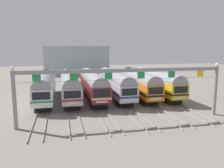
{
  "coord_description": "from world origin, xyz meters",
  "views": [
    {
      "loc": [
        -7.44,
        -38.98,
        8.81
      ],
      "look_at": [
        1.15,
        -1.52,
        2.72
      ],
      "focal_mm": 36.01,
      "sensor_mm": 36.0,
      "label": 1
    }
  ],
  "objects_px": {
    "commuter_train_white": "(45,85)",
    "catenary_gantry": "(125,78)",
    "commuter_train_orange": "(136,82)",
    "commuter_train_stainless": "(70,84)",
    "commuter_train_maroon": "(93,84)",
    "commuter_train_silver": "(115,83)",
    "commuter_train_yellow": "(156,81)"
  },
  "relations": [
    {
      "from": "commuter_train_stainless",
      "to": "commuter_train_maroon",
      "type": "bearing_deg",
      "value": -0.06
    },
    {
      "from": "commuter_train_white",
      "to": "commuter_train_silver",
      "type": "relative_size",
      "value": 1.0
    },
    {
      "from": "catenary_gantry",
      "to": "commuter_train_silver",
      "type": "bearing_deg",
      "value": 81.52
    },
    {
      "from": "commuter_train_orange",
      "to": "catenary_gantry",
      "type": "bearing_deg",
      "value": -114.08
    },
    {
      "from": "commuter_train_white",
      "to": "commuter_train_silver",
      "type": "height_order",
      "value": "commuter_train_white"
    },
    {
      "from": "commuter_train_silver",
      "to": "catenary_gantry",
      "type": "relative_size",
      "value": 0.71
    },
    {
      "from": "commuter_train_silver",
      "to": "commuter_train_orange",
      "type": "height_order",
      "value": "commuter_train_orange"
    },
    {
      "from": "commuter_train_white",
      "to": "catenary_gantry",
      "type": "relative_size",
      "value": 0.71
    },
    {
      "from": "commuter_train_white",
      "to": "commuter_train_maroon",
      "type": "relative_size",
      "value": 1.0
    },
    {
      "from": "commuter_train_white",
      "to": "commuter_train_yellow",
      "type": "height_order",
      "value": "commuter_train_white"
    },
    {
      "from": "commuter_train_white",
      "to": "commuter_train_stainless",
      "type": "xyz_separation_m",
      "value": [
        4.02,
        0.0,
        0.0
      ]
    },
    {
      "from": "commuter_train_white",
      "to": "commuter_train_maroon",
      "type": "xyz_separation_m",
      "value": [
        8.04,
        -0.0,
        -0.0
      ]
    },
    {
      "from": "commuter_train_yellow",
      "to": "commuter_train_silver",
      "type": "bearing_deg",
      "value": 180.0
    },
    {
      "from": "commuter_train_orange",
      "to": "commuter_train_yellow",
      "type": "height_order",
      "value": "commuter_train_orange"
    },
    {
      "from": "commuter_train_stainless",
      "to": "catenary_gantry",
      "type": "height_order",
      "value": "catenary_gantry"
    },
    {
      "from": "commuter_train_white",
      "to": "commuter_train_yellow",
      "type": "relative_size",
      "value": 1.0
    },
    {
      "from": "commuter_train_stainless",
      "to": "catenary_gantry",
      "type": "relative_size",
      "value": 0.71
    },
    {
      "from": "catenary_gantry",
      "to": "commuter_train_white",
      "type": "bearing_deg",
      "value": 126.68
    },
    {
      "from": "commuter_train_white",
      "to": "commuter_train_maroon",
      "type": "bearing_deg",
      "value": -0.03
    },
    {
      "from": "commuter_train_stainless",
      "to": "commuter_train_orange",
      "type": "relative_size",
      "value": 1.0
    },
    {
      "from": "catenary_gantry",
      "to": "commuter_train_stainless",
      "type": "bearing_deg",
      "value": 114.08
    },
    {
      "from": "commuter_train_stainless",
      "to": "commuter_train_silver",
      "type": "xyz_separation_m",
      "value": [
        8.04,
        -0.0,
        -0.0
      ]
    },
    {
      "from": "commuter_train_stainless",
      "to": "commuter_train_white",
      "type": "bearing_deg",
      "value": 180.0
    },
    {
      "from": "commuter_train_white",
      "to": "catenary_gantry",
      "type": "bearing_deg",
      "value": -53.32
    },
    {
      "from": "commuter_train_silver",
      "to": "commuter_train_orange",
      "type": "bearing_deg",
      "value": 0.06
    },
    {
      "from": "commuter_train_stainless",
      "to": "commuter_train_maroon",
      "type": "xyz_separation_m",
      "value": [
        4.02,
        -0.0,
        -0.0
      ]
    },
    {
      "from": "catenary_gantry",
      "to": "commuter_train_orange",
      "type": "bearing_deg",
      "value": 65.92
    },
    {
      "from": "commuter_train_white",
      "to": "commuter_train_orange",
      "type": "bearing_deg",
      "value": 0.0
    },
    {
      "from": "commuter_train_maroon",
      "to": "commuter_train_silver",
      "type": "relative_size",
      "value": 1.0
    },
    {
      "from": "commuter_train_stainless",
      "to": "catenary_gantry",
      "type": "xyz_separation_m",
      "value": [
        6.03,
        -13.5,
        2.65
      ]
    },
    {
      "from": "commuter_train_white",
      "to": "catenary_gantry",
      "type": "distance_m",
      "value": 17.04
    },
    {
      "from": "commuter_train_maroon",
      "to": "commuter_train_yellow",
      "type": "relative_size",
      "value": 1.0
    }
  ]
}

